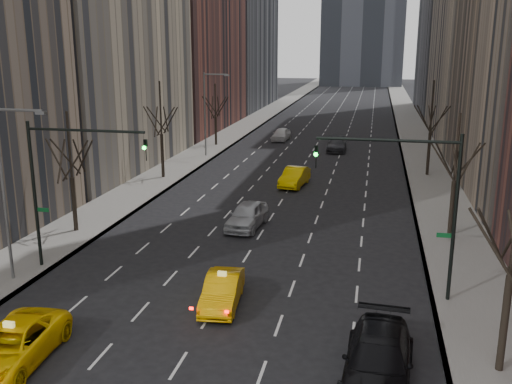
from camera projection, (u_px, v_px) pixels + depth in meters
The scene contains 19 objects.
sidewalk_left at pixel (246, 125), 86.93m from camera, with size 4.50×320.00×0.15m, color slate.
sidewalk_right at pixel (412, 130), 82.07m from camera, with size 4.50×320.00×0.15m, color slate.
tree_lw_b at pixel (72, 177), 36.70m from camera, with size 3.36×3.50×7.82m.
tree_lw_c at pixel (162, 135), 51.78m from camera, with size 3.36×3.50×8.74m.
tree_lw_d at pixel (216, 117), 68.95m from camera, with size 3.36×3.50×7.36m.
tree_rw_a at pixel (510, 277), 20.52m from camera, with size 3.36×3.50×8.28m.
tree_rw_b at pixel (454, 181), 35.72m from camera, with size 3.36×3.50×7.82m.
tree_rw_c at pixel (430, 134), 52.70m from camera, with size 3.36×3.50×8.74m.
traffic_mast_left at pixel (61, 172), 29.99m from camera, with size 6.69×0.39×8.00m.
traffic_mast_right at pixel (419, 190), 26.38m from camera, with size 6.69×0.39×8.00m.
streetlight_near at pixel (8, 177), 28.41m from camera, with size 2.83×0.22×9.00m.
streetlight_far at pixel (208, 106), 61.57m from camera, with size 2.83×0.22×9.00m.
taxi_suv at pixel (12, 346), 21.89m from camera, with size 2.60×5.64×1.57m, color yellow.
taxi_sedan at pixel (222, 290), 26.91m from camera, with size 1.57×4.51×1.49m, color #F7AF05.
silver_sedan_ahead at pixel (247, 215), 38.41m from camera, with size 2.00×4.97×1.69m, color #ADB0B6.
parked_suv_black at pixel (378, 361), 20.68m from camera, with size 2.47×6.09×1.77m, color black.
far_taxi at pixel (295, 177), 49.75m from camera, with size 1.71×4.92×1.62m, color yellow.
far_suv_grey at pixel (337, 144), 66.26m from camera, with size 2.15×5.28×1.53m, color #2F3034.
far_car_white at pixel (281, 134), 73.50m from camera, with size 1.89×4.70×1.60m, color silver.
Camera 1 is at (6.95, -14.57, 12.00)m, focal length 40.00 mm.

